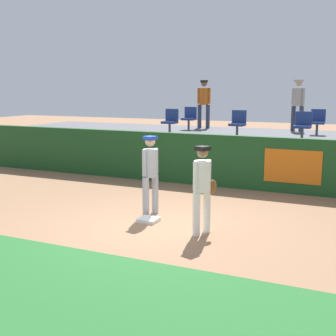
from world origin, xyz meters
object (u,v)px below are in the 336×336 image
Objects in this scene: player_runner_visitor at (150,170)px; seat_back_left at (189,117)px; spectator_capped at (204,101)px; seat_front_right at (303,124)px; seat_front_center at (238,122)px; first_base at (149,220)px; seat_back_right at (318,120)px; spectator_hooded at (298,102)px; player_fielder_home at (203,184)px; seat_front_left at (170,120)px.

player_runner_visitor is 6.99m from seat_back_left.
seat_front_right is at bearing 138.41° from spectator_capped.
player_runner_visitor is at bearing -96.82° from seat_front_center.
first_base is 7.69m from seat_back_left.
seat_back_right reaches higher than player_runner_visitor.
first_base is 7.87m from seat_back_right.
seat_back_right is 0.46× the size of spectator_hooded.
player_runner_visitor is 5.01m from seat_front_center.
seat_back_left is (-1.76, 6.72, 0.74)m from player_runner_visitor.
seat_back_right is at bearing 70.52° from first_base.
spectator_hooded is at bearing 176.32° from spectator_capped.
seat_back_left is 3.92m from spectator_hooded.
seat_back_left is at bearing -135.57° from player_fielder_home.
spectator_hooded is at bearing 125.63° from seat_back_right.
spectator_capped is at bearing -139.24° from player_fielder_home.
player_fielder_home is at bearing -99.42° from seat_back_right.
seat_front_left is at bearing -180.00° from seat_front_right.
seat_front_left is (-4.27, -0.00, -0.00)m from seat_front_right.
first_base is at bearing -70.49° from seat_front_left.
spectator_capped reaches higher than seat_back_right.
seat_front_right and seat_front_center have the same top height.
first_base is at bearing 101.07° from spectator_hooded.
first_base is at bearing 36.46° from player_runner_visitor.
spectator_hooded is (1.94, 7.88, 1.32)m from player_runner_visitor.
seat_back_right is (4.49, 1.80, 0.00)m from seat_front_left.
seat_front_center is 0.46× the size of spectator_capped.
spectator_capped reaches higher than seat_back_left.
seat_back_left reaches higher than first_base.
seat_front_center is (0.59, 4.92, 0.74)m from player_runner_visitor.
seat_front_right is 4.27m from seat_front_left.
seat_front_center is (-0.93, 5.72, 0.77)m from player_fielder_home.
player_runner_visitor is at bearing -117.38° from seat_front_right.
seat_front_right is at bearing -169.34° from player_fielder_home.
seat_front_left is 0.46× the size of spectator_capped.
first_base is 0.48× the size of seat_front_center.
seat_back_right is at bearing 160.20° from spectator_capped.
player_runner_visitor is (-0.21, 0.51, 0.99)m from first_base.
spectator_hooded reaches higher than seat_front_center.
seat_back_left is 0.46× the size of spectator_hooded.
spectator_capped is at bearing 128.20° from seat_front_center.
spectator_hooded reaches higher than first_base.
spectator_capped is at bearing 74.70° from seat_back_left.
seat_back_left is (-1.97, 7.24, 1.73)m from first_base.
first_base is 1.13m from player_runner_visitor.
spectator_capped is at bearing 85.76° from seat_front_left.
seat_front_left reaches higher than first_base.
spectator_capped is (0.20, 2.68, 0.58)m from seat_front_left.
seat_front_right is at bearing -96.93° from seat_back_right.
seat_front_center is at bearing 86.00° from first_base.
player_fielder_home is 9.03m from spectator_capped.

